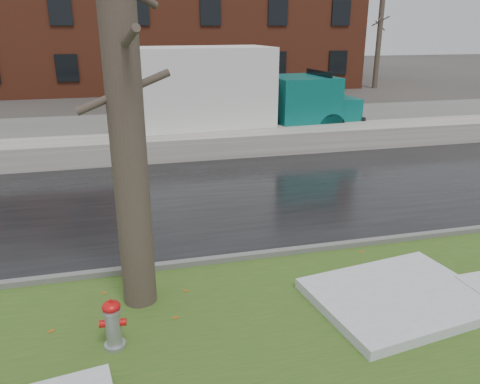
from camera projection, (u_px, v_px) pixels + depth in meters
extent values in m
plane|color=#47423D|center=(236.00, 291.00, 7.74)|extent=(120.00, 120.00, 0.00)
cube|color=#2C501A|center=(257.00, 336.00, 6.59)|extent=(60.00, 4.50, 0.04)
cube|color=black|center=(194.00, 199.00, 11.85)|extent=(60.00, 7.00, 0.03)
cube|color=slate|center=(163.00, 131.00, 19.62)|extent=(60.00, 9.00, 0.03)
cube|color=slate|center=(223.00, 260.00, 8.63)|extent=(60.00, 0.15, 0.14)
cube|color=beige|center=(174.00, 146.00, 15.56)|extent=(60.00, 1.60, 0.75)
cube|color=brown|center=(165.00, 14.00, 33.95)|extent=(26.00, 12.00, 10.00)
cylinder|color=brown|center=(44.00, 42.00, 29.04)|extent=(0.36, 0.36, 6.50)
cylinder|color=brown|center=(41.00, 26.00, 28.73)|extent=(0.84, 1.62, 0.73)
cylinder|color=brown|center=(39.00, 10.00, 28.43)|extent=(1.08, 1.26, 0.66)
cylinder|color=brown|center=(43.00, 36.00, 28.93)|extent=(1.40, 0.61, 0.63)
cylinder|color=brown|center=(379.00, 40.00, 32.27)|extent=(0.36, 0.36, 6.50)
cylinder|color=brown|center=(380.00, 26.00, 31.95)|extent=(0.84, 1.62, 0.73)
cylinder|color=brown|center=(382.00, 12.00, 31.65)|extent=(1.08, 1.26, 0.66)
cylinder|color=brown|center=(379.00, 35.00, 32.15)|extent=(1.40, 0.61, 0.63)
cylinder|color=#96999D|center=(113.00, 327.00, 6.23)|extent=(0.23, 0.23, 0.63)
ellipsoid|color=red|center=(111.00, 307.00, 6.12)|extent=(0.26, 0.26, 0.15)
cylinder|color=red|center=(111.00, 301.00, 6.10)|extent=(0.05, 0.05, 0.04)
cylinder|color=red|center=(103.00, 324.00, 6.19)|extent=(0.10, 0.11, 0.10)
cylinder|color=red|center=(123.00, 322.00, 6.22)|extent=(0.10, 0.11, 0.10)
cylinder|color=#96999D|center=(114.00, 317.00, 6.33)|extent=(0.13, 0.10, 0.13)
cylinder|color=brown|center=(124.00, 98.00, 6.36)|extent=(0.59, 0.59, 6.34)
cylinder|color=brown|center=(120.00, 50.00, 6.15)|extent=(0.50, 1.54, 0.66)
cylinder|color=brown|center=(124.00, 92.00, 6.33)|extent=(1.31, 0.33, 0.57)
cube|color=black|center=(229.00, 126.00, 17.33)|extent=(8.12, 1.54, 0.22)
cube|color=silver|center=(193.00, 87.00, 16.46)|extent=(5.60, 2.88, 2.72)
cube|color=#0B6761|center=(301.00, 99.00, 17.88)|extent=(2.47, 2.57, 1.71)
cube|color=#0B6761|center=(334.00, 108.00, 18.43)|extent=(1.35, 2.29, 0.91)
cube|color=black|center=(318.00, 82.00, 17.88)|extent=(0.21, 2.02, 0.91)
cube|color=black|center=(100.00, 144.00, 16.10)|extent=(1.80, 1.32, 0.68)
cylinder|color=black|center=(330.00, 128.00, 17.46)|extent=(1.13, 0.38, 1.11)
cylinder|color=black|center=(306.00, 118.00, 19.36)|extent=(1.13, 0.38, 1.11)
cylinder|color=black|center=(210.00, 137.00, 16.12)|extent=(1.13, 0.38, 1.11)
cylinder|color=black|center=(196.00, 125.00, 18.02)|extent=(1.13, 0.38, 1.11)
cylinder|color=black|center=(163.00, 140.00, 15.65)|extent=(1.13, 0.38, 1.11)
cylinder|color=black|center=(154.00, 128.00, 17.55)|extent=(1.13, 0.38, 1.11)
imported|color=black|center=(119.00, 111.00, 15.34)|extent=(0.64, 0.52, 1.53)
cube|color=silver|center=(399.00, 297.00, 7.35)|extent=(2.86, 2.35, 0.16)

